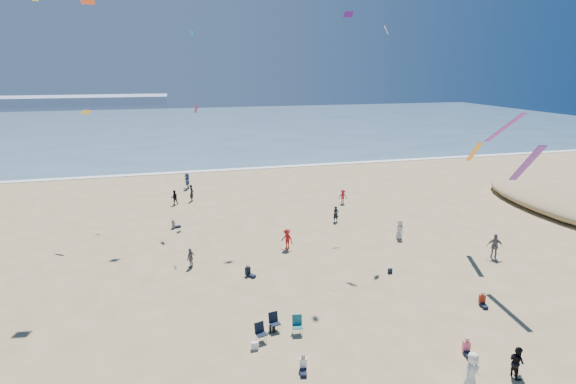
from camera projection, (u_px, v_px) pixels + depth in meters
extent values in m
cube|color=#476B84|center=(189.00, 126.00, 107.87)|extent=(220.00, 100.00, 0.06)
cube|color=white|center=(206.00, 171.00, 61.25)|extent=(220.00, 1.20, 0.08)
cube|color=#7A8EA8|center=(11.00, 102.00, 162.85)|extent=(110.00, 20.00, 3.20)
imported|color=black|center=(192.00, 193.00, 47.48)|extent=(0.58, 0.73, 1.77)
imported|color=#AA1A18|center=(287.00, 239.00, 34.94)|extent=(1.14, 1.19, 1.63)
imported|color=black|center=(336.00, 214.00, 41.06)|extent=(0.58, 0.41, 1.49)
imported|color=slate|center=(495.00, 246.00, 33.23)|extent=(1.19, 0.93, 1.88)
imported|color=beige|center=(400.00, 229.00, 37.02)|extent=(0.62, 0.86, 1.63)
imported|color=#B5192E|center=(343.00, 197.00, 46.64)|extent=(0.99, 0.61, 1.48)
imported|color=white|center=(472.00, 371.00, 19.62)|extent=(1.04, 0.91, 1.80)
imported|color=#2F5483|center=(187.00, 181.00, 52.29)|extent=(0.61, 1.74, 1.85)
imported|color=black|center=(517.00, 362.00, 20.47)|extent=(0.58, 0.74, 1.52)
imported|color=slate|center=(191.00, 258.00, 31.72)|extent=(0.80, 0.90, 1.46)
imported|color=black|center=(174.00, 197.00, 46.25)|extent=(0.84, 0.71, 1.54)
cube|color=white|center=(255.00, 346.00, 22.60)|extent=(0.35, 0.20, 0.40)
cube|color=black|center=(272.00, 329.00, 24.08)|extent=(0.30, 0.22, 0.38)
cube|color=black|center=(390.00, 271.00, 30.95)|extent=(0.28, 0.18, 0.34)
cube|color=orange|center=(86.00, 112.00, 36.40)|extent=(0.91, 0.78, 0.32)
cube|color=red|center=(196.00, 109.00, 34.34)|extent=(0.32, 0.77, 0.58)
cube|color=#E84C20|center=(87.00, 0.00, 28.06)|extent=(0.87, 0.52, 0.46)
cube|color=#1B84EA|center=(192.00, 33.00, 40.16)|extent=(0.34, 0.69, 0.42)
cube|color=silver|center=(386.00, 30.00, 34.25)|extent=(0.54, 0.67, 0.67)
cube|color=#7D1E8D|center=(348.00, 14.00, 32.69)|extent=(0.60, 0.77, 0.46)
cube|color=purple|center=(504.00, 128.00, 28.45)|extent=(0.35, 3.14, 2.21)
cube|color=orange|center=(474.00, 152.00, 33.91)|extent=(0.35, 2.64, 1.87)
cube|color=#5D2698|center=(526.00, 164.00, 20.85)|extent=(0.35, 3.30, 2.33)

